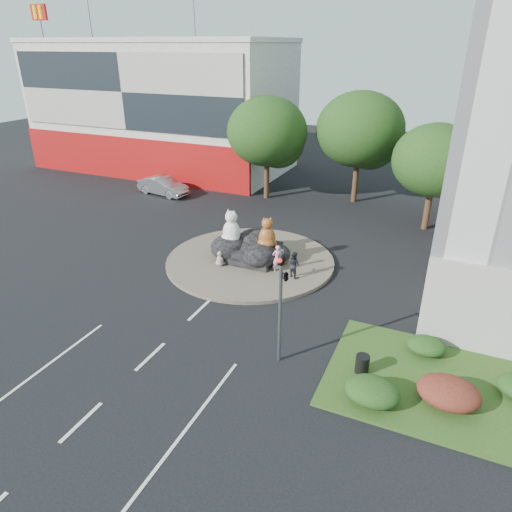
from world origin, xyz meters
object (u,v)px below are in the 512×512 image
Objects in this scene: litter_bin at (362,364)px; kitten_white at (276,263)px; kitten_calico at (220,258)px; pedestrian_pink at (277,258)px; cat_white at (231,226)px; pedestrian_dark at (294,264)px; parked_car at (163,186)px; cat_tabby at (267,232)px.

kitten_white is at bearing 132.72° from litter_bin.
kitten_white is at bearing 54.07° from kitten_calico.
pedestrian_pink reaches higher than kitten_calico.
pedestrian_pink reaches higher than kitten_white.
kitten_calico is 3.28m from kitten_white.
kitten_calico is 11.30m from litter_bin.
litter_bin is (9.45, -7.38, -1.65)m from cat_white.
pedestrian_dark is at bearing 43.28° from kitten_calico.
parked_car is (-11.23, 10.64, 0.11)m from kitten_calico.
kitten_calico is 4.41m from pedestrian_dark.
kitten_calico is (-2.28, -1.60, -1.38)m from cat_tabby.
cat_tabby is at bearing 15.60° from cat_white.
cat_tabby reaches higher than parked_car.
pedestrian_dark is 18.68m from parked_car.
kitten_white is 0.49m from pedestrian_pink.
cat_white is at bearing 150.73° from kitten_white.
kitten_white is at bearing 1.24° from pedestrian_dark.
kitten_calico is at bearing 147.73° from litter_bin.
cat_white is 14.72m from parked_car.
pedestrian_pink is 1.13m from pedestrian_dark.
parked_car is at bearing 149.56° from cat_white.
kitten_calico is at bearing -124.87° from parked_car.
parked_car is at bearing -9.72° from pedestrian_dark.
litter_bin is (9.56, -6.03, -0.16)m from kitten_calico.
cat_white is 3.46m from kitten_white.
litter_bin is at bearing 101.91° from pedestrian_pink.
pedestrian_dark is at bearing -54.50° from cat_tabby.
pedestrian_pink is at bearing 49.70° from kitten_calico.
litter_bin is at bearing 152.36° from pedestrian_dark.
cat_tabby reaches higher than kitten_calico.
pedestrian_dark reaches higher than litter_bin.
litter_bin is at bearing -120.16° from parked_car.
cat_white reaches higher than cat_tabby.
pedestrian_dark is (2.11, -1.21, -1.10)m from cat_tabby.
pedestrian_pink is 2.08× the size of litter_bin.
kitten_white is 0.99× the size of litter_bin.
pedestrian_dark reaches higher than kitten_calico.
cat_white is at bearing 162.07° from cat_tabby.
parked_car is at bearing 125.03° from kitten_white.
litter_bin is (5.17, -6.43, -0.45)m from pedestrian_dark.
cat_white is 12.11m from litter_bin.
cat_white is at bearing -43.04° from pedestrian_pink.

